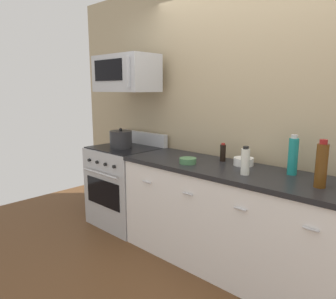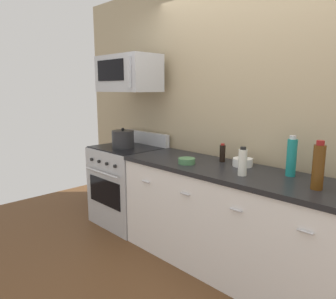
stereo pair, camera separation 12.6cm
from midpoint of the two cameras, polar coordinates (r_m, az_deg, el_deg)
ground_plane at (r=3.09m, az=12.13°, el=-20.29°), size 6.31×6.31×0.00m
back_wall at (r=3.02m, az=17.48°, el=5.86°), size 5.26×0.10×2.70m
counter_unit at (r=2.88m, az=12.50°, el=-12.43°), size 2.17×0.66×0.92m
range_oven at (r=3.81m, az=-6.26°, el=-6.24°), size 0.76×0.69×1.07m
microwave at (r=3.68m, az=-6.12°, el=13.35°), size 0.74×0.44×0.40m
bottle_wine_amber at (r=2.37m, az=26.71°, el=-2.73°), size 0.08×0.08×0.33m
bottle_vinegar_white at (r=2.55m, az=14.60°, el=-2.18°), size 0.07×0.07×0.23m
bottle_sparkling_teal at (r=2.65m, az=22.52°, el=-1.24°), size 0.08×0.08×0.32m
bottle_soy_sauce_dark at (r=2.99m, az=10.92°, el=-0.64°), size 0.05×0.05×0.17m
bowl_white_ceramic at (r=2.87m, az=14.45°, el=-2.18°), size 0.17×0.17×0.07m
bowl_green_glaze at (r=2.88m, az=4.62°, el=-2.02°), size 0.15×0.15×0.05m
stockpot at (r=3.66m, az=-7.09°, el=1.87°), size 0.25×0.25×0.23m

